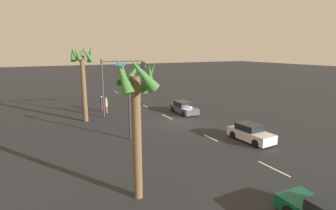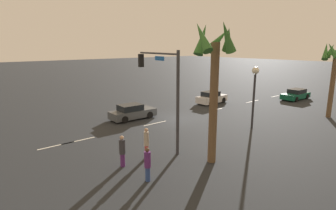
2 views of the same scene
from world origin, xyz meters
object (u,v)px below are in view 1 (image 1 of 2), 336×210
object	(u,v)px
streetlamp	(129,98)
pedestrian_1	(102,103)
pedestrian_2	(106,105)
palm_tree_0	(83,68)
palm_tree_1	(137,95)
car_0	(184,108)
pedestrian_0	(83,105)
car_2	(250,133)
traffic_signal	(117,78)

from	to	relation	value
streetlamp	pedestrian_1	size ratio (longest dim) A/B	2.75
pedestrian_2	palm_tree_0	bearing A→B (deg)	132.38
pedestrian_1	palm_tree_0	distance (m)	7.02
palm_tree_0	palm_tree_1	world-z (taller)	palm_tree_0
car_0	palm_tree_0	bearing A→B (deg)	81.58
car_0	pedestrian_1	distance (m)	10.36
pedestrian_0	palm_tree_1	size ratio (longest dim) A/B	0.24
streetlamp	pedestrian_1	xyz separation A→B (m)	(12.07, -0.50, -2.67)
palm_tree_0	car_0	bearing A→B (deg)	-98.42
streetlamp	pedestrian_0	bearing A→B (deg)	8.58
car_2	pedestrian_1	world-z (taller)	pedestrian_1
palm_tree_0	palm_tree_1	size ratio (longest dim) A/B	1.10
pedestrian_2	palm_tree_0	distance (m)	6.09
car_2	streetlamp	size ratio (longest dim) A/B	0.80
streetlamp	palm_tree_0	xyz separation A→B (m)	(7.68, 2.25, 2.08)
car_0	car_2	world-z (taller)	car_2
car_0	traffic_signal	size ratio (longest dim) A/B	0.67
traffic_signal	palm_tree_0	world-z (taller)	palm_tree_0
pedestrian_0	car_2	bearing A→B (deg)	-147.93
palm_tree_1	palm_tree_0	bearing A→B (deg)	-1.32
streetlamp	pedestrian_2	size ratio (longest dim) A/B	2.66
palm_tree_0	pedestrian_0	bearing A→B (deg)	-5.91
car_2	streetlamp	xyz separation A→B (m)	(5.03, 8.85, 2.98)
pedestrian_0	traffic_signal	bearing A→B (deg)	-138.36
car_2	palm_tree_0	world-z (taller)	palm_tree_0
pedestrian_1	palm_tree_1	bearing A→B (deg)	171.49
traffic_signal	pedestrian_0	world-z (taller)	traffic_signal
car_0	palm_tree_1	bearing A→B (deg)	142.22
pedestrian_1	palm_tree_1	world-z (taller)	palm_tree_1
streetlamp	pedestrian_0	xyz separation A→B (m)	(11.97, 1.81, -2.69)
pedestrian_0	pedestrian_2	distance (m)	2.95
pedestrian_1	palm_tree_1	xyz separation A→B (m)	(-20.93, 3.13, 4.44)
car_2	pedestrian_1	bearing A→B (deg)	26.02
streetlamp	palm_tree_1	world-z (taller)	palm_tree_1
pedestrian_1	traffic_signal	bearing A→B (deg)	-165.37
car_2	palm_tree_1	bearing A→B (deg)	108.44
palm_tree_0	streetlamp	bearing A→B (deg)	-163.67
pedestrian_0	streetlamp	bearing A→B (deg)	-171.42
pedestrian_1	pedestrian_2	size ratio (longest dim) A/B	0.97
streetlamp	palm_tree_0	distance (m)	8.27
pedestrian_1	palm_tree_1	size ratio (longest dim) A/B	0.25
car_0	traffic_signal	distance (m)	8.61
car_0	traffic_signal	world-z (taller)	traffic_signal
palm_tree_0	pedestrian_1	bearing A→B (deg)	-32.11
pedestrian_2	palm_tree_1	size ratio (longest dim) A/B	0.26
pedestrian_1	pedestrian_2	xyz separation A→B (m)	(-1.76, -0.12, 0.06)
palm_tree_0	car_2	bearing A→B (deg)	-138.89
pedestrian_0	pedestrian_1	world-z (taller)	pedestrian_1
pedestrian_0	palm_tree_0	world-z (taller)	palm_tree_0
pedestrian_0	palm_tree_0	xyz separation A→B (m)	(-4.29, 0.44, 4.77)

